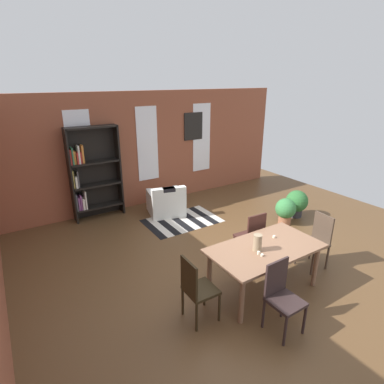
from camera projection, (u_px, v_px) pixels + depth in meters
ground_plane at (242, 269)px, 5.37m from camera, size 9.56×9.56×0.00m
back_wall_brick at (147, 149)px, 7.85m from camera, size 7.96×0.12×2.82m
window_pane_0 at (81, 152)px, 6.93m from camera, size 0.55×0.02×1.83m
window_pane_1 at (147, 144)px, 7.75m from camera, size 0.55×0.02×1.83m
window_pane_2 at (202, 138)px, 8.56m from camera, size 0.55×0.02×1.83m
dining_table at (265, 252)px, 4.66m from camera, size 1.70×0.93×0.74m
vase_on_table at (257, 243)px, 4.49m from camera, size 0.13×0.13×0.25m
tealight_candle_0 at (259, 253)px, 4.43m from camera, size 0.04×0.04×0.05m
tealight_candle_1 at (262, 255)px, 4.38m from camera, size 0.04×0.04×0.03m
tealight_candle_2 at (274, 237)px, 4.89m from camera, size 0.04×0.04×0.03m
dining_chair_head_right at (317, 239)px, 5.32m from camera, size 0.43×0.43×0.95m
dining_chair_far_right at (252, 236)px, 5.44m from camera, size 0.42×0.42×0.95m
dining_chair_near_left at (282, 295)px, 3.96m from camera, size 0.41×0.41×0.95m
dining_chair_head_left at (196, 288)px, 4.09m from camera, size 0.41×0.41×0.95m
bookshelf_tall at (91, 174)px, 7.03m from camera, size 1.13×0.30×2.12m
armchair_white at (166, 203)px, 7.49m from camera, size 0.96×0.96×0.75m
potted_plant_by_shelf at (286, 210)px, 6.95m from camera, size 0.46×0.46×0.60m
potted_plant_corner at (297, 202)px, 7.32m from camera, size 0.51×0.51×0.64m
striped_rug at (182, 221)px, 7.19m from camera, size 1.67×1.10×0.01m
framed_picture at (193, 126)px, 8.31m from camera, size 0.56×0.03×0.72m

